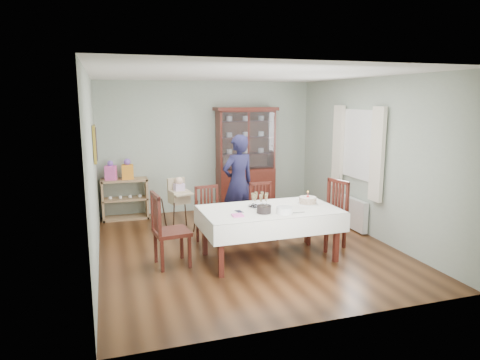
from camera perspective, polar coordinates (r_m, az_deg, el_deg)
name	(u,v)px	position (r m, az deg, el deg)	size (l,w,h in m)	color
floor	(245,246)	(6.98, 0.71, -8.85)	(5.00, 5.00, 0.00)	#593319
room_shell	(235,138)	(7.11, -0.61, 5.61)	(5.00, 5.00, 5.00)	#9EAA99
dining_table	(269,233)	(6.39, 3.88, -7.10)	(2.02, 1.18, 0.76)	#491912
china_cabinet	(246,158)	(9.03, 0.75, 3.00)	(1.30, 0.48, 2.18)	#491912
sideboard	(125,199)	(8.74, -15.07, -2.45)	(0.90, 0.38, 0.80)	tan
picture_frame	(95,144)	(7.07, -18.80, 4.58)	(0.04, 0.48, 0.58)	gold
window	(359,145)	(7.86, 15.64, 4.58)	(0.04, 1.02, 1.22)	white
curtain_left	(377,155)	(7.33, 17.84, 3.25)	(0.07, 0.30, 1.55)	silver
curtain_right	(338,147)	(8.36, 12.94, 4.36)	(0.07, 0.30, 1.55)	silver
radiator	(353,213)	(8.05, 14.83, -4.31)	(0.10, 0.80, 0.55)	white
chair_far_left	(210,227)	(7.05, -3.98, -6.28)	(0.46, 0.46, 0.94)	#491912
chair_far_right	(264,222)	(7.31, 3.17, -5.65)	(0.42, 0.42, 0.94)	#491912
chair_end_left	(171,244)	(6.21, -9.24, -8.41)	(0.53, 0.53, 1.06)	#491912
chair_end_right	(328,227)	(7.04, 11.61, -6.18)	(0.58, 0.58, 1.07)	#491912
woman	(238,183)	(7.66, -0.25, -0.36)	(0.63, 0.41, 1.73)	black
high_chair	(180,210)	(7.74, -8.05, -3.99)	(0.54, 0.54, 0.99)	black
champagne_tray	(260,203)	(6.36, 2.67, -3.07)	(0.35, 0.35, 0.21)	silver
birthday_cake	(308,201)	(6.60, 9.01, -2.75)	(0.30, 0.30, 0.21)	white
plate_stack_dark	(264,209)	(6.04, 3.20, -3.94)	(0.21, 0.21, 0.10)	black
plate_stack_white	(284,210)	(6.02, 5.94, -4.04)	(0.23, 0.23, 0.10)	white
napkin_stack	(238,215)	(5.88, -0.31, -4.73)	(0.15, 0.15, 0.02)	#F95BBB
cutlery	(237,212)	(6.08, -0.44, -4.25)	(0.10, 0.15, 0.01)	silver
cake_knife	(295,213)	(6.08, 7.37, -4.35)	(0.28, 0.03, 0.01)	silver
gift_bag_pink	(111,171)	(8.61, -16.86, 1.11)	(0.23, 0.19, 0.38)	#F95BBB
gift_bag_orange	(128,170)	(8.62, -14.77, 1.31)	(0.22, 0.16, 0.41)	orange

